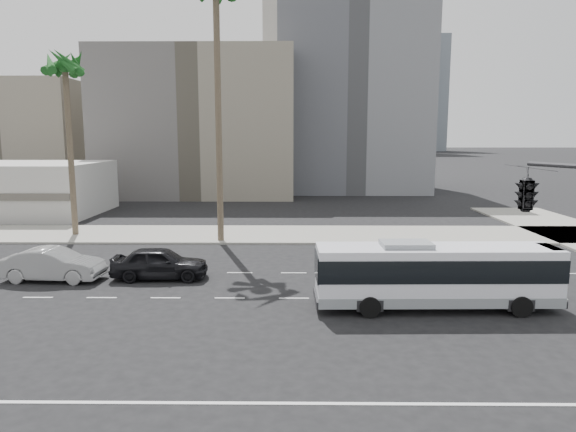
{
  "coord_description": "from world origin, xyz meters",
  "views": [
    {
      "loc": [
        -0.06,
        -22.91,
        7.45
      ],
      "look_at": [
        -0.31,
        4.0,
        3.28
      ],
      "focal_mm": 31.85,
      "sensor_mm": 36.0,
      "label": 1
    }
  ],
  "objects_px": {
    "car_a": "(160,263)",
    "palm_mid": "(65,69)",
    "traffic_signal": "(538,203)",
    "car_b": "(53,265)",
    "city_bus": "(436,274)"
  },
  "relations": [
    {
      "from": "car_a",
      "to": "palm_mid",
      "type": "xyz_separation_m",
      "value": [
        -9.47,
        11.71,
        11.45
      ]
    },
    {
      "from": "traffic_signal",
      "to": "palm_mid",
      "type": "relative_size",
      "value": 0.5
    },
    {
      "from": "car_b",
      "to": "traffic_signal",
      "type": "relative_size",
      "value": 0.76
    },
    {
      "from": "traffic_signal",
      "to": "palm_mid",
      "type": "xyz_separation_m",
      "value": [
        -23.11,
        24.28,
        6.62
      ]
    },
    {
      "from": "car_a",
      "to": "car_b",
      "type": "bearing_deg",
      "value": 92.74
    },
    {
      "from": "palm_mid",
      "to": "car_a",
      "type": "bearing_deg",
      "value": -51.02
    },
    {
      "from": "palm_mid",
      "to": "traffic_signal",
      "type": "bearing_deg",
      "value": -46.42
    },
    {
      "from": "city_bus",
      "to": "car_b",
      "type": "relative_size",
      "value": 2.02
    },
    {
      "from": "city_bus",
      "to": "traffic_signal",
      "type": "height_order",
      "value": "traffic_signal"
    },
    {
      "from": "car_a",
      "to": "palm_mid",
      "type": "height_order",
      "value": "palm_mid"
    },
    {
      "from": "traffic_signal",
      "to": "city_bus",
      "type": "bearing_deg",
      "value": 69.41
    },
    {
      "from": "city_bus",
      "to": "traffic_signal",
      "type": "relative_size",
      "value": 1.53
    },
    {
      "from": "car_b",
      "to": "palm_mid",
      "type": "bearing_deg",
      "value": 21.34
    },
    {
      "from": "traffic_signal",
      "to": "palm_mid",
      "type": "bearing_deg",
      "value": 110.34
    },
    {
      "from": "car_b",
      "to": "city_bus",
      "type": "bearing_deg",
      "value": -99.54
    }
  ]
}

